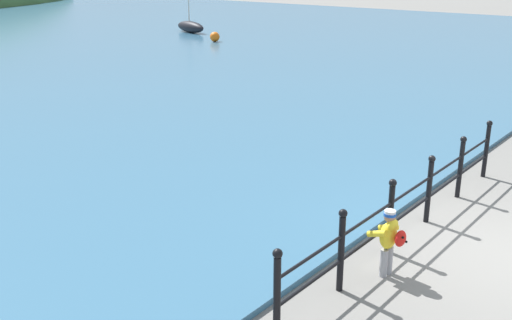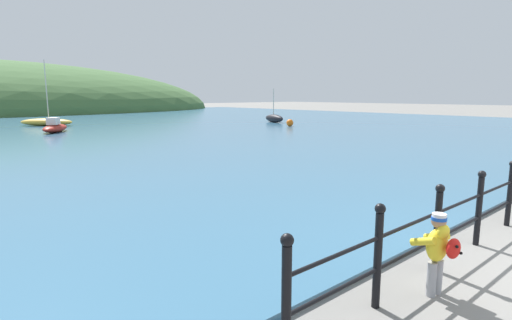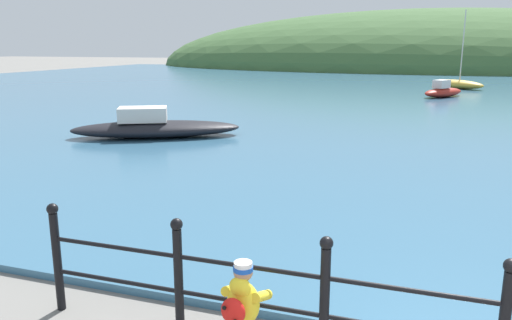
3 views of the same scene
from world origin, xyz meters
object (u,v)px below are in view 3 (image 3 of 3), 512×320
at_px(boat_green_fishing, 155,127).
at_px(boat_white_sailboat, 457,84).
at_px(boat_red_dinghy, 443,91).
at_px(child_in_coat, 242,305).

bearing_deg(boat_green_fishing, boat_white_sailboat, 65.84).
bearing_deg(boat_red_dinghy, child_in_coat, -95.36).
bearing_deg(boat_white_sailboat, child_in_coat, -96.15).
height_order(boat_green_fishing, boat_red_dinghy, boat_red_dinghy).
relative_size(boat_white_sailboat, boat_red_dinghy, 1.52).
xyz_separation_m(child_in_coat, boat_white_sailboat, (3.32, 30.86, -0.21)).
relative_size(child_in_coat, boat_white_sailboat, 0.21).
bearing_deg(boat_white_sailboat, boat_red_dinghy, -99.40).
bearing_deg(boat_red_dinghy, boat_green_fishing, -119.21).
xyz_separation_m(boat_white_sailboat, boat_red_dinghy, (-0.99, -6.01, 0.00)).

